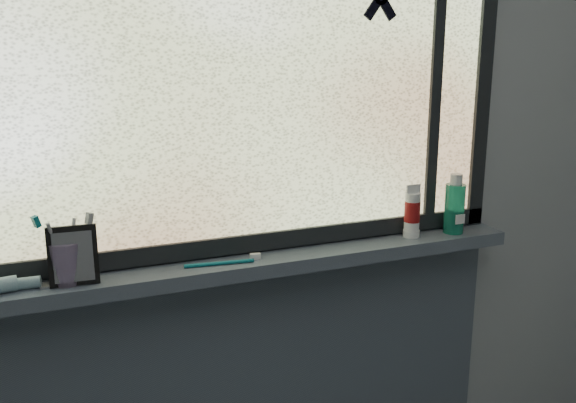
# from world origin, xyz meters

# --- Properties ---
(wall_back) EXTENTS (3.00, 0.01, 2.50)m
(wall_back) POSITION_xyz_m (0.00, 1.30, 1.25)
(wall_back) COLOR #9EA3A8
(wall_back) RESTS_ON ground
(windowsill) EXTENTS (1.62, 0.14, 0.04)m
(windowsill) POSITION_xyz_m (0.00, 1.23, 1.00)
(windowsill) COLOR #485260
(windowsill) RESTS_ON wall_back
(window_pane) EXTENTS (1.50, 0.01, 1.00)m
(window_pane) POSITION_xyz_m (0.00, 1.28, 1.53)
(window_pane) COLOR silver
(window_pane) RESTS_ON wall_back
(frame_bottom) EXTENTS (1.60, 0.03, 0.05)m
(frame_bottom) POSITION_xyz_m (0.00, 1.28, 1.05)
(frame_bottom) COLOR black
(frame_bottom) RESTS_ON windowsill
(frame_right) EXTENTS (0.05, 0.03, 1.10)m
(frame_right) POSITION_xyz_m (0.78, 1.28, 1.53)
(frame_right) COLOR black
(frame_right) RESTS_ON wall_back
(frame_mullion) EXTENTS (0.03, 0.03, 1.00)m
(frame_mullion) POSITION_xyz_m (0.60, 1.28, 1.53)
(frame_mullion) COLOR black
(frame_mullion) RESTS_ON wall_back
(vanity_mirror) EXTENTS (0.12, 0.07, 0.15)m
(vanity_mirror) POSITION_xyz_m (-0.47, 1.21, 1.09)
(vanity_mirror) COLOR black
(vanity_mirror) RESTS_ON windowsill
(toothpaste_tube) EXTENTS (0.22, 0.05, 0.04)m
(toothpaste_tube) POSITION_xyz_m (-0.61, 1.22, 1.04)
(toothpaste_tube) COLOR silver
(toothpaste_tube) RESTS_ON windowsill
(toothbrush_cup) EXTENTS (0.11, 0.11, 0.11)m
(toothbrush_cup) POSITION_xyz_m (-0.49, 1.23, 1.07)
(toothbrush_cup) COLOR #BE9ED1
(toothbrush_cup) RESTS_ON windowsill
(toothbrush_lying) EXTENTS (0.23, 0.05, 0.02)m
(toothbrush_lying) POSITION_xyz_m (-0.10, 1.21, 1.03)
(toothbrush_lying) COLOR #0D6A75
(toothbrush_lying) RESTS_ON windowsill
(mouthwash_bottle) EXTENTS (0.08, 0.08, 0.15)m
(mouthwash_bottle) POSITION_xyz_m (0.66, 1.22, 1.11)
(mouthwash_bottle) COLOR #1D9874
(mouthwash_bottle) RESTS_ON windowsill
(cream_tube) EXTENTS (0.05, 0.05, 0.12)m
(cream_tube) POSITION_xyz_m (0.51, 1.23, 1.11)
(cream_tube) COLOR silver
(cream_tube) RESTS_ON windowsill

